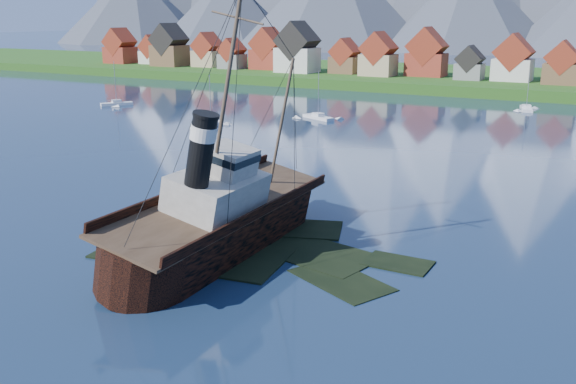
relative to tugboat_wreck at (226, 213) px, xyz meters
The scene contains 10 objects.
ground 3.97m from the tugboat_wreck, 45.59° to the right, with size 1400.00×1400.00×0.00m, color #172841.
shoal 4.97m from the tugboat_wreck, 10.08° to the left, with size 31.71×21.24×1.14m.
shore_bank 168.48m from the tugboat_wreck, 89.48° to the left, with size 600.00×80.00×3.20m, color #1E4E16.
seawall 130.49m from the tugboat_wreck, 89.33° to the left, with size 600.00×2.50×2.00m, color #3F3D38.
town 154.00m from the tugboat_wreck, 101.84° to the left, with size 250.96×16.69×17.30m.
tugboat_wreck is the anchor object (origin of this frame).
sailboat_a 70.29m from the tugboat_wreck, 126.67° to the left, with size 4.79×9.52×11.28m.
sailboat_b 108.46m from the tugboat_wreck, 138.84° to the left, with size 6.16×7.54×11.40m.
sailboat_c 80.80m from the tugboat_wreck, 109.75° to the left, with size 8.63×5.62×11.01m.
sailboat_f 112.74m from the tugboat_wreck, 84.70° to the left, with size 4.42×9.44×10.33m.
Camera 1 is at (32.59, -47.96, 22.07)m, focal length 40.00 mm.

